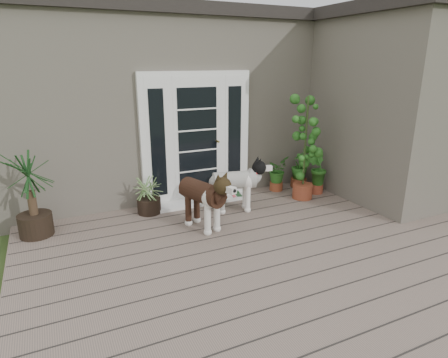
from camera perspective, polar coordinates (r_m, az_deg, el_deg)
name	(u,v)px	position (r m, az deg, el deg)	size (l,w,h in m)	color
deck	(276,254)	(4.99, 7.82, -11.09)	(6.20, 4.60, 0.12)	#6B5B4C
house_main	(170,104)	(8.32, -8.08, 11.10)	(7.40, 4.00, 3.10)	#665E54
roof_main	(167,20)	(8.31, -8.59, 22.47)	(7.60, 4.20, 0.20)	#2D2826
house_wing	(388,114)	(7.21, 23.31, 8.96)	(1.60, 2.40, 3.10)	#665E54
roof_wing	(401,10)	(7.21, 24.97, 22.01)	(1.80, 2.60, 0.20)	#2D2826
door_unit	(197,138)	(6.39, -4.09, 6.18)	(1.90, 0.14, 2.15)	white
door_step	(202,201)	(6.50, -3.25, -3.25)	(1.60, 0.40, 0.05)	white
brindle_dog	(202,202)	(5.38, -3.28, -3.48)	(0.41, 0.95, 0.79)	#3E2216
white_dog	(234,189)	(6.00, 1.56, -1.45)	(0.38, 0.90, 0.75)	silver
spider_plant	(148,193)	(6.05, -11.26, -2.12)	(0.61, 0.61, 0.65)	#89A163
yucca	(31,193)	(5.69, -26.96, -1.93)	(0.84, 0.84, 1.22)	#113316
herb_a	(277,176)	(7.07, 7.87, 0.46)	(0.43, 0.43, 0.55)	#19591C
herb_b	(316,178)	(7.07, 13.64, 0.19)	(0.38, 0.38, 0.56)	#1B4E16
herb_c	(299,173)	(7.35, 11.17, 0.95)	(0.35, 0.35, 0.55)	#265719
sapling	(305,147)	(6.57, 12.07, 4.68)	(0.54, 0.54, 1.82)	#195317
clog_left	(238,195)	(6.71, 2.11, -2.41)	(0.12, 0.27, 0.08)	#163819
clog_right	(222,203)	(6.35, -0.25, -3.59)	(0.12, 0.26, 0.08)	#143216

